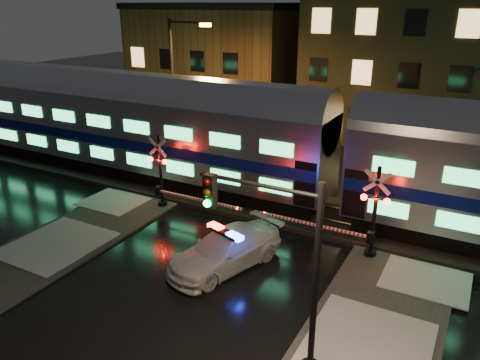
# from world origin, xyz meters

# --- Properties ---
(ground) EXTENTS (120.00, 120.00, 0.00)m
(ground) POSITION_xyz_m (0.00, 0.00, 0.00)
(ground) COLOR black
(ground) RESTS_ON ground
(ballast) EXTENTS (90.00, 4.20, 0.24)m
(ballast) POSITION_xyz_m (0.00, 5.00, 0.12)
(ballast) COLOR black
(ballast) RESTS_ON ground
(building_left) EXTENTS (14.00, 10.00, 9.00)m
(building_left) POSITION_xyz_m (-13.00, 22.00, 4.50)
(building_left) COLOR #523720
(building_left) RESTS_ON ground
(building_mid) EXTENTS (12.00, 11.00, 11.50)m
(building_mid) POSITION_xyz_m (2.00, 22.50, 5.75)
(building_mid) COLOR brown
(building_mid) RESTS_ON ground
(train) EXTENTS (51.00, 3.12, 5.92)m
(train) POSITION_xyz_m (3.05, 5.00, 3.38)
(train) COLOR black
(train) RESTS_ON ballast
(police_car) EXTENTS (3.45, 5.30, 1.59)m
(police_car) POSITION_xyz_m (0.49, -0.95, 0.72)
(police_car) COLOR silver
(police_car) RESTS_ON ground
(crossing_signal_right) EXTENTS (5.45, 0.64, 3.86)m
(crossing_signal_right) POSITION_xyz_m (4.89, 2.30, 1.59)
(crossing_signal_right) COLOR black
(crossing_signal_right) RESTS_ON ground
(crossing_signal_left) EXTENTS (5.23, 0.63, 3.70)m
(crossing_signal_left) POSITION_xyz_m (-4.71, 2.30, 1.52)
(crossing_signal_left) COLOR black
(crossing_signal_left) RESTS_ON ground
(traffic_light) EXTENTS (3.66, 0.68, 5.66)m
(traffic_light) POSITION_xyz_m (4.44, -4.68, 3.01)
(traffic_light) COLOR black
(traffic_light) RESTS_ON ground
(streetlight) EXTENTS (2.91, 0.30, 8.70)m
(streetlight) POSITION_xyz_m (-8.69, 9.00, 5.01)
(streetlight) COLOR black
(streetlight) RESTS_ON ground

